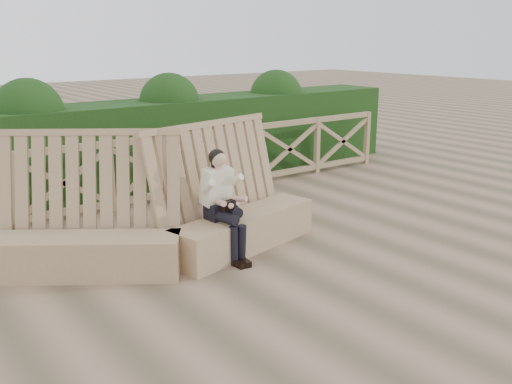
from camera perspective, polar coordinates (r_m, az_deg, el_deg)
ground at (r=6.66m, az=3.88°, el=-7.87°), size 60.00×60.00×0.00m
bench at (r=6.93m, az=-8.98°, el=-3.51°), size 4.09×1.89×1.60m
woman at (r=6.86m, az=-3.38°, el=-0.72°), size 0.37×0.77×1.32m
guardrail at (r=9.29m, az=-10.29°, el=2.21°), size 10.10×0.09×1.10m
hedge at (r=10.31m, az=-13.38°, el=4.46°), size 12.00×1.20×1.50m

